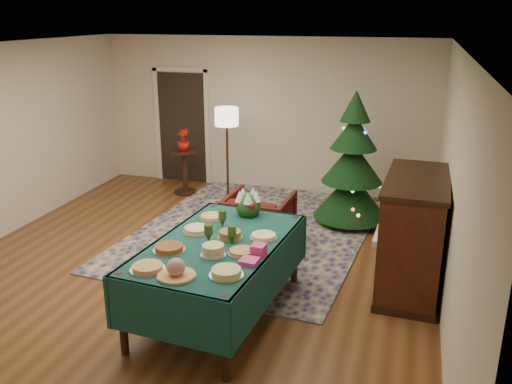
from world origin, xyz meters
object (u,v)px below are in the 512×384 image
(floor_lamp, at_px, (227,122))
(piano, at_px, (413,235))
(buffet_table, at_px, (218,257))
(gift_box, at_px, (258,250))
(side_table, at_px, (185,173))
(potted_plant, at_px, (183,145))
(christmas_tree, at_px, (352,165))
(armchair, at_px, (259,218))

(floor_lamp, bearing_deg, piano, -36.53)
(buffet_table, bearing_deg, piano, 32.65)
(gift_box, relative_size, side_table, 0.17)
(side_table, relative_size, potted_plant, 2.01)
(gift_box, height_order, floor_lamp, floor_lamp)
(christmas_tree, bearing_deg, floor_lamp, 169.23)
(side_table, distance_m, christmas_tree, 3.11)
(christmas_tree, distance_m, piano, 2.09)
(buffet_table, distance_m, armchair, 1.80)
(potted_plant, height_order, christmas_tree, christmas_tree)
(floor_lamp, xyz_separation_m, potted_plant, (-0.88, 0.19, -0.48))
(potted_plant, distance_m, piano, 4.64)
(gift_box, relative_size, potted_plant, 0.35)
(gift_box, bearing_deg, buffet_table, 159.64)
(floor_lamp, bearing_deg, potted_plant, 167.52)
(side_table, xyz_separation_m, piano, (3.93, -2.45, 0.28))
(christmas_tree, bearing_deg, gift_box, -98.78)
(floor_lamp, bearing_deg, gift_box, -66.23)
(buffet_table, relative_size, gift_box, 16.84)
(floor_lamp, bearing_deg, buffet_table, -72.09)
(floor_lamp, distance_m, potted_plant, 1.02)
(gift_box, distance_m, armchair, 2.09)
(armchair, height_order, side_table, armchair)
(christmas_tree, xyz_separation_m, piano, (0.93, -1.86, -0.26))
(floor_lamp, relative_size, piano, 1.02)
(gift_box, distance_m, piano, 2.03)
(potted_plant, bearing_deg, armchair, -44.59)
(side_table, relative_size, christmas_tree, 0.38)
(buffet_table, height_order, christmas_tree, christmas_tree)
(side_table, height_order, piano, piano)
(christmas_tree, relative_size, piano, 1.29)
(potted_plant, xyz_separation_m, piano, (3.93, -2.45, -0.23))
(buffet_table, relative_size, floor_lamp, 1.41)
(floor_lamp, xyz_separation_m, piano, (3.05, -2.26, -0.71))
(floor_lamp, height_order, potted_plant, floor_lamp)
(armchair, bearing_deg, piano, 167.12)
(piano, bearing_deg, buffet_table, -147.35)
(armchair, distance_m, potted_plant, 2.75)
(buffet_table, distance_m, side_table, 4.21)
(potted_plant, bearing_deg, gift_box, -57.16)
(potted_plant, bearing_deg, buffet_table, -61.44)
(potted_plant, relative_size, piano, 0.25)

